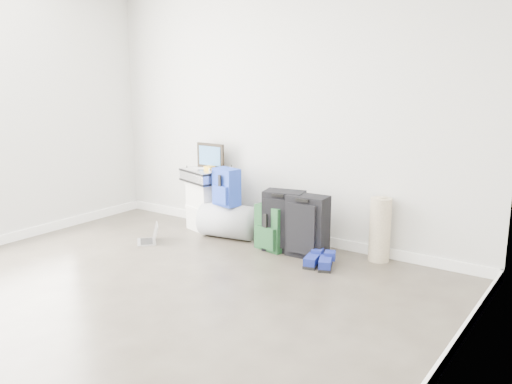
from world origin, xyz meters
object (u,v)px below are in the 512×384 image
Objects in this scene: boxes_stack at (206,206)px; duffel_bag at (228,221)px; laptop at (150,238)px; briefcase at (205,176)px; large_suitcase at (283,221)px; carry_on at (307,226)px.

boxes_stack is 0.42m from duffel_bag.
duffel_bag is at bearing 89.89° from laptop.
large_suitcase is at bearing 11.07° from briefcase.
briefcase reaches higher than boxes_stack.
briefcase is at bearing 156.09° from duffel_bag.
large_suitcase is 0.28m from carry_on.
briefcase is at bearing 0.00° from boxes_stack.
boxes_stack is 0.92× the size of carry_on.
laptop is (-1.29, -0.57, -0.26)m from large_suitcase.
boxes_stack reaches higher than duffel_bag.
large_suitcase is (1.12, -0.13, -0.32)m from briefcase.
duffel_bag is at bearing 2.23° from boxes_stack.
duffel_bag reaches higher than laptop.
duffel_bag is 0.73m from large_suitcase.
boxes_stack is at bearing 119.12° from laptop.
large_suitcase is at bearing 172.95° from carry_on.
large_suitcase reaches higher than laptop.
briefcase is 0.60m from duffel_bag.
laptop is at bearing -87.42° from boxes_stack.
briefcase is at bearing 159.92° from large_suitcase.
carry_on is (0.28, -0.02, -0.00)m from large_suitcase.
briefcase reaches higher than carry_on.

